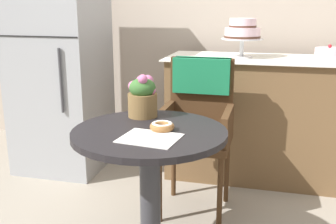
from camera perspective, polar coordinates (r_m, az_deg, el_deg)
The scene contains 9 objects.
cafe_table at distance 1.95m, azimuth -2.54°, elevation -8.47°, with size 0.72×0.72×0.72m.
wicker_chair at distance 2.54m, azimuth 4.33°, elevation 0.27°, with size 0.42×0.45×0.95m.
paper_napkin at distance 1.76m, azimuth -2.56°, elevation -3.67°, with size 0.25×0.21×0.00m, color white.
donut_front at distance 1.86m, azimuth -0.84°, elevation -1.97°, with size 0.11×0.11×0.04m.
flower_vase at distance 2.08m, azimuth -3.57°, elevation 2.27°, with size 0.15×0.15×0.22m.
display_counter at distance 3.12m, azimuth 14.25°, elevation -0.86°, with size 1.56×0.62×0.90m.
tiered_cake_stand at distance 3.02m, azimuth 10.37°, elevation 10.98°, with size 0.30×0.30×0.28m.
round_layer_cake at distance 3.01m, azimuth 21.61°, elevation 7.50°, with size 0.19×0.19×0.11m.
refrigerator at distance 3.25m, azimuth -14.93°, elevation 6.84°, with size 0.64×0.63×1.70m.
Camera 1 is at (0.52, -1.71, 1.29)m, focal length 43.56 mm.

